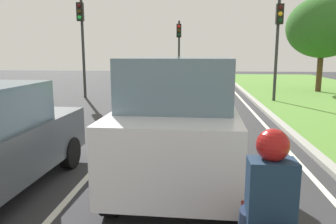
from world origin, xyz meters
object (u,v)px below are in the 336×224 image
traffic_light_overhead_left (82,31)px  traffic_light_far_median (179,42)px  traffic_light_near_right (278,33)px  tree_roadside_far (323,27)px  rider_person (270,191)px  car_suv_ahead (180,119)px

traffic_light_overhead_left → traffic_light_far_median: bearing=54.7°
traffic_light_near_right → traffic_light_overhead_left: traffic_light_overhead_left is taller
traffic_light_near_right → traffic_light_far_median: (-5.00, 7.15, -0.19)m
traffic_light_overhead_left → tree_roadside_far: bearing=15.1°
rider_person → car_suv_ahead: bearing=106.6°
car_suv_ahead → tree_roadside_far: (7.43, 14.32, 2.60)m
traffic_light_overhead_left → traffic_light_far_median: 7.92m
traffic_light_near_right → tree_roadside_far: (3.45, 4.20, 0.54)m
rider_person → traffic_light_near_right: traffic_light_near_right is taller
traffic_light_near_right → traffic_light_far_median: bearing=124.9°
car_suv_ahead → traffic_light_near_right: (3.98, 10.12, 2.06)m
car_suv_ahead → traffic_light_near_right: traffic_light_near_right is taller
car_suv_ahead → traffic_light_near_right: 11.07m
car_suv_ahead → traffic_light_overhead_left: traffic_light_overhead_left is taller
rider_person → traffic_light_far_median: bearing=95.5°
rider_person → traffic_light_far_median: traffic_light_far_median is taller
traffic_light_far_median → traffic_light_near_right: bearing=-55.1°
traffic_light_overhead_left → tree_roadside_far: size_ratio=0.91×
car_suv_ahead → tree_roadside_far: 16.34m
traffic_light_near_right → traffic_light_far_median: 8.73m
traffic_light_overhead_left → tree_roadside_far: (13.02, 3.51, 0.36)m
car_suv_ahead → rider_person: bearing=-72.0°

